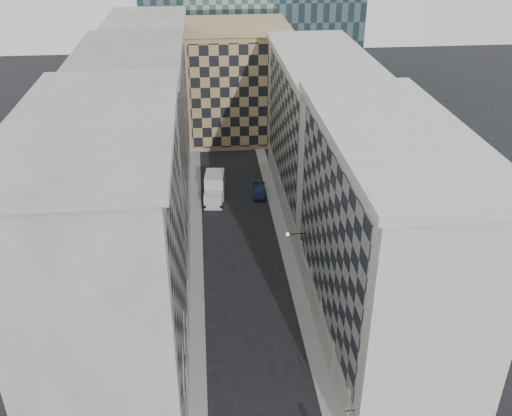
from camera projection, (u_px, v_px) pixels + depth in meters
sidewalk_west at (196, 257)px, 64.96m from camera, size 1.50×100.00×0.15m
sidewalk_east at (288, 252)px, 65.86m from camera, size 1.50×100.00×0.15m
bldg_left_a at (114, 270)px, 42.25m from camera, size 10.80×22.80×23.70m
bldg_left_b at (139, 158)px, 61.72m from camera, size 10.80×22.80×22.70m
bldg_left_c at (152, 100)px, 81.19m from camera, size 10.80×22.80×21.70m
bldg_right_a at (382, 243)px, 48.33m from camera, size 10.80×26.80×20.70m
bldg_right_b at (320, 134)px, 72.16m from camera, size 10.80×28.80×19.70m
tan_block at (236, 81)px, 94.23m from camera, size 16.80×14.80×18.80m
flagpoles_left at (184, 351)px, 40.14m from camera, size 0.10×6.33×2.33m
bracket_lamp at (289, 234)px, 57.61m from camera, size 1.98×0.36×0.36m
box_truck at (214, 189)px, 77.12m from camera, size 3.12×6.36×3.36m
dark_car at (259, 191)px, 78.37m from camera, size 1.88×4.44×1.43m
shop_sign at (347, 414)px, 40.48m from camera, size 0.72×0.63×0.70m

